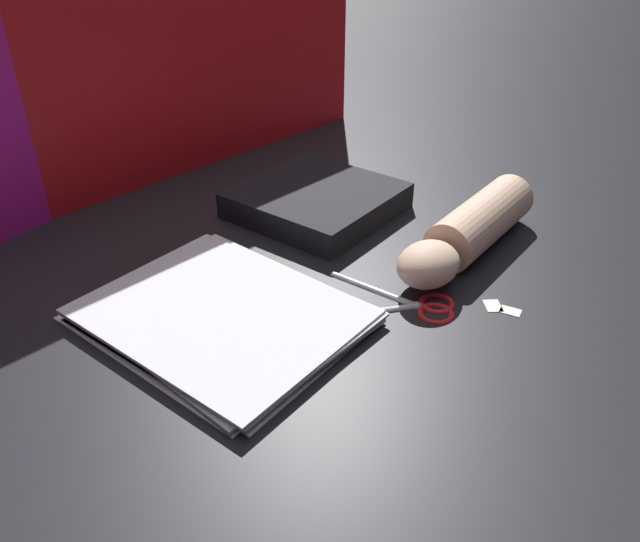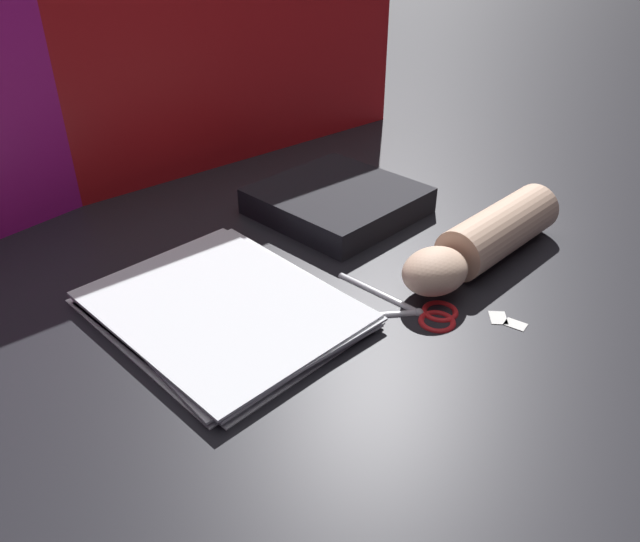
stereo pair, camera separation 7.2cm
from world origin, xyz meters
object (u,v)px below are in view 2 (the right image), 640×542
object	(u,v)px
scissors	(411,309)
paper_stack	(223,307)
hand_forearm	(484,240)
book_closed	(337,201)

from	to	relation	value
scissors	paper_stack	bearing A→B (deg)	137.07
scissors	hand_forearm	size ratio (longest dim) A/B	0.58
paper_stack	scissors	distance (m)	0.23
paper_stack	scissors	xyz separation A→B (m)	(0.17, -0.15, -0.00)
book_closed	hand_forearm	bearing A→B (deg)	-82.51
book_closed	scissors	size ratio (longest dim) A/B	1.29
paper_stack	book_closed	xyz separation A→B (m)	(0.29, 0.10, 0.01)
paper_stack	hand_forearm	xyz separation A→B (m)	(0.33, -0.15, 0.03)
book_closed	scissors	distance (m)	0.28
paper_stack	book_closed	distance (m)	0.31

